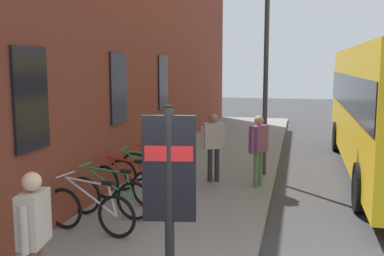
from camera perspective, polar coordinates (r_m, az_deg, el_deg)
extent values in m
plane|color=#38383A|center=(10.66, 15.40, -8.29)|extent=(60.00, 60.00, 0.00)
cube|color=gray|center=(12.77, 2.61, -5.04)|extent=(24.00, 3.50, 0.12)
cube|color=brown|center=(13.95, -4.99, 11.66)|extent=(22.00, 0.60, 7.68)
cube|color=black|center=(7.43, -19.49, 3.42)|extent=(0.90, 0.06, 1.60)
cube|color=black|center=(10.54, -9.18, 4.97)|extent=(0.90, 0.06, 1.60)
cube|color=black|center=(13.84, -3.65, 5.74)|extent=(0.90, 0.06, 1.60)
torus|color=black|center=(8.24, -15.63, -9.64)|extent=(0.19, 0.72, 0.72)
torus|color=black|center=(7.65, -9.39, -10.84)|extent=(0.19, 0.72, 0.72)
cylinder|color=silver|center=(7.83, -12.54, -8.35)|extent=(0.21, 1.01, 0.58)
cylinder|color=silver|center=(7.81, -13.05, -6.51)|extent=(0.19, 0.85, 0.09)
cylinder|color=silver|center=(7.61, -9.91, -8.97)|extent=(0.07, 0.19, 0.51)
cube|color=black|center=(7.57, -10.44, -6.79)|extent=(0.13, 0.21, 0.06)
cylinder|color=silver|center=(8.05, -15.52, -5.62)|extent=(0.48, 0.11, 0.02)
torus|color=black|center=(8.92, -13.35, -8.20)|extent=(0.13, 0.72, 0.72)
torus|color=black|center=(8.43, -7.22, -9.01)|extent=(0.13, 0.72, 0.72)
cylinder|color=#267F3F|center=(8.58, -10.28, -6.86)|extent=(0.14, 1.02, 0.58)
cylinder|color=#267F3F|center=(8.55, -10.76, -5.19)|extent=(0.12, 0.85, 0.09)
cylinder|color=#267F3F|center=(8.39, -7.71, -7.31)|extent=(0.05, 0.19, 0.51)
cube|color=black|center=(8.35, -8.21, -5.34)|extent=(0.12, 0.21, 0.06)
cylinder|color=#267F3F|center=(8.75, -13.20, -4.46)|extent=(0.48, 0.07, 0.02)
torus|color=black|center=(9.81, -10.75, -6.65)|extent=(0.27, 0.71, 0.72)
torus|color=black|center=(9.17, -5.77, -7.58)|extent=(0.27, 0.71, 0.72)
cylinder|color=#B21E1E|center=(9.40, -8.26, -5.51)|extent=(0.34, 0.98, 0.58)
cylinder|color=#B21E1E|center=(9.39, -8.65, -3.96)|extent=(0.29, 0.82, 0.09)
cylinder|color=#B21E1E|center=(9.15, -6.17, -6.00)|extent=(0.09, 0.19, 0.51)
cube|color=black|center=(9.13, -6.58, -4.17)|extent=(0.16, 0.22, 0.06)
cylinder|color=#B21E1E|center=(9.65, -10.62, -3.24)|extent=(0.47, 0.17, 0.02)
torus|color=black|center=(10.36, -8.75, -5.82)|extent=(0.08, 0.72, 0.72)
torus|color=black|center=(10.00, -3.18, -6.24)|extent=(0.08, 0.72, 0.72)
cylinder|color=#267F3F|center=(10.09, -5.91, -4.53)|extent=(0.06, 1.02, 0.58)
cylinder|color=#267F3F|center=(10.07, -6.33, -3.11)|extent=(0.06, 0.85, 0.09)
cylinder|color=#267F3F|center=(9.96, -3.61, -4.82)|extent=(0.04, 0.19, 0.51)
cube|color=black|center=(9.92, -4.03, -3.16)|extent=(0.11, 0.20, 0.06)
cylinder|color=#267F3F|center=(10.21, -8.56, -2.57)|extent=(0.48, 0.04, 0.02)
torus|color=black|center=(11.09, -7.15, -4.87)|extent=(0.21, 0.72, 0.72)
torus|color=black|center=(10.99, -1.70, -4.92)|extent=(0.21, 0.72, 0.72)
cylinder|color=#B21E1E|center=(10.97, -4.32, -3.50)|extent=(0.25, 1.00, 0.58)
cylinder|color=#B21E1E|center=(10.93, -4.73, -2.22)|extent=(0.22, 0.84, 0.09)
cylinder|color=#B21E1E|center=(10.94, -2.10, -3.65)|extent=(0.07, 0.19, 0.51)
cube|color=black|center=(10.89, -2.50, -2.15)|extent=(0.14, 0.22, 0.06)
cylinder|color=#B21E1E|center=(10.97, -6.95, -1.81)|extent=(0.47, 0.13, 0.02)
cylinder|color=black|center=(4.85, -2.82, -11.44)|extent=(0.10, 0.10, 2.40)
cube|color=black|center=(4.69, -2.86, -5.10)|extent=(0.17, 0.56, 1.10)
cube|color=red|center=(4.66, -2.88, -3.12)|extent=(0.18, 0.50, 0.16)
cylinder|color=black|center=(9.74, 20.30, -6.99)|extent=(1.00, 0.26, 1.00)
cylinder|color=black|center=(16.31, 17.62, -0.99)|extent=(1.00, 0.26, 1.00)
cylinder|color=#4C724C|center=(10.77, 8.47, -5.02)|extent=(0.12, 0.12, 0.81)
cylinder|color=#4C724C|center=(10.63, 8.00, -5.19)|extent=(0.12, 0.12, 0.81)
cube|color=#723F72|center=(10.56, 8.31, -1.33)|extent=(0.53, 0.42, 0.61)
sphere|color=tan|center=(10.50, 8.36, 0.96)|extent=(0.22, 0.22, 0.22)
cylinder|color=#723F72|center=(10.80, 9.04, -1.36)|extent=(0.10, 0.10, 0.54)
cylinder|color=#723F72|center=(10.34, 7.54, -1.74)|extent=(0.10, 0.10, 0.54)
cube|color=#B2A599|center=(5.48, -19.17, -10.61)|extent=(0.50, 0.31, 0.60)
sphere|color=#D8AD8C|center=(5.36, -19.38, -6.33)|extent=(0.22, 0.22, 0.22)
cylinder|color=#B2A599|center=(5.26, -20.27, -11.88)|extent=(0.09, 0.09, 0.54)
cylinder|color=#B2A599|center=(5.72, -18.13, -10.17)|extent=(0.09, 0.09, 0.54)
cylinder|color=#26262D|center=(11.03, 2.26, -4.64)|extent=(0.12, 0.12, 0.81)
cylinder|color=#26262D|center=(11.07, 3.12, -4.60)|extent=(0.12, 0.12, 0.81)
cube|color=#B2A599|center=(10.91, 2.71, -0.98)|extent=(0.40, 0.53, 0.61)
sphere|color=#8C664C|center=(10.86, 2.73, 1.24)|extent=(0.22, 0.22, 0.22)
cylinder|color=#B2A599|center=(10.87, 1.34, -1.22)|extent=(0.09, 0.09, 0.54)
cylinder|color=#B2A599|center=(10.98, 4.07, -1.14)|extent=(0.09, 0.09, 0.54)
cylinder|color=#333338|center=(11.62, 9.17, 5.68)|extent=(0.12, 0.12, 4.74)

